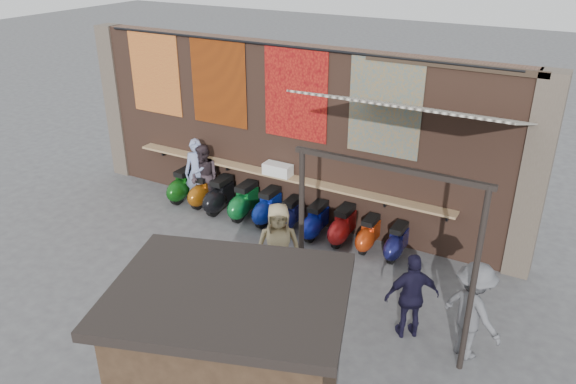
% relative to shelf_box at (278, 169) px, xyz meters
% --- Properties ---
extents(ground, '(70.00, 70.00, 0.00)m').
position_rel_shelf_box_xyz_m(ground, '(0.05, -2.30, -1.26)').
color(ground, '#474749').
rests_on(ground, ground).
extents(brick_wall, '(10.00, 0.40, 4.00)m').
position_rel_shelf_box_xyz_m(brick_wall, '(0.05, 0.40, 0.74)').
color(brick_wall, brown).
rests_on(brick_wall, ground).
extents(pier_left, '(0.50, 0.50, 4.00)m').
position_rel_shelf_box_xyz_m(pier_left, '(-5.15, 0.40, 0.74)').
color(pier_left, '#4C4238').
rests_on(pier_left, ground).
extents(pier_right, '(0.50, 0.50, 4.00)m').
position_rel_shelf_box_xyz_m(pier_right, '(5.25, 0.40, 0.74)').
color(pier_right, '#4C4238').
rests_on(pier_right, ground).
extents(eating_counter, '(8.00, 0.32, 0.05)m').
position_rel_shelf_box_xyz_m(eating_counter, '(0.05, 0.03, -0.16)').
color(eating_counter, '#9E7A51').
rests_on(eating_counter, brick_wall).
extents(shelf_box, '(0.65, 0.31, 0.26)m').
position_rel_shelf_box_xyz_m(shelf_box, '(0.00, 0.00, 0.00)').
color(shelf_box, white).
rests_on(shelf_box, eating_counter).
extents(tapestry_redgold, '(1.50, 0.02, 2.00)m').
position_rel_shelf_box_xyz_m(tapestry_redgold, '(-3.55, 0.18, 1.74)').
color(tapestry_redgold, maroon).
rests_on(tapestry_redgold, brick_wall).
extents(tapestry_sun, '(1.50, 0.02, 2.00)m').
position_rel_shelf_box_xyz_m(tapestry_sun, '(-1.65, 0.18, 1.74)').
color(tapestry_sun, '#BC440B').
rests_on(tapestry_sun, brick_wall).
extents(tapestry_orange, '(1.50, 0.02, 2.00)m').
position_rel_shelf_box_xyz_m(tapestry_orange, '(0.35, 0.18, 1.74)').
color(tapestry_orange, '#AD2215').
rests_on(tapestry_orange, brick_wall).
extents(tapestry_multi, '(1.50, 0.02, 2.00)m').
position_rel_shelf_box_xyz_m(tapestry_multi, '(2.35, 0.18, 1.74)').
color(tapestry_multi, '#225F7D').
rests_on(tapestry_multi, brick_wall).
extents(hang_rail, '(9.50, 0.06, 0.06)m').
position_rel_shelf_box_xyz_m(hang_rail, '(0.05, 0.17, 2.72)').
color(hang_rail, black).
rests_on(hang_rail, brick_wall).
extents(scooter_stool_0, '(0.38, 0.85, 0.81)m').
position_rel_shelf_box_xyz_m(scooter_stool_0, '(-2.55, -0.28, -0.85)').
color(scooter_stool_0, '#0D450F').
rests_on(scooter_stool_0, ground).
extents(scooter_stool_1, '(0.37, 0.81, 0.77)m').
position_rel_shelf_box_xyz_m(scooter_stool_1, '(-1.95, -0.26, -0.87)').
color(scooter_stool_1, '#88460C').
rests_on(scooter_stool_1, ground).
extents(scooter_stool_2, '(0.40, 0.89, 0.84)m').
position_rel_shelf_box_xyz_m(scooter_stool_2, '(-1.40, -0.34, -0.83)').
color(scooter_stool_2, black).
rests_on(scooter_stool_2, ground).
extents(scooter_stool_3, '(0.39, 0.88, 0.83)m').
position_rel_shelf_box_xyz_m(scooter_stool_3, '(-0.71, -0.32, -0.84)').
color(scooter_stool_3, '#0C5923').
rests_on(scooter_stool_3, ground).
extents(scooter_stool_4, '(0.38, 0.85, 0.81)m').
position_rel_shelf_box_xyz_m(scooter_stool_4, '(-0.10, -0.28, -0.85)').
color(scooter_stool_4, navy).
rests_on(scooter_stool_4, ground).
extents(scooter_stool_5, '(0.35, 0.78, 0.74)m').
position_rel_shelf_box_xyz_m(scooter_stool_5, '(0.51, -0.33, -0.89)').
color(scooter_stool_5, navy).
rests_on(scooter_stool_5, ground).
extents(scooter_stool_6, '(0.37, 0.82, 0.77)m').
position_rel_shelf_box_xyz_m(scooter_stool_6, '(1.15, -0.33, -0.87)').
color(scooter_stool_6, navy).
rests_on(scooter_stool_6, ground).
extents(scooter_stool_7, '(0.38, 0.84, 0.80)m').
position_rel_shelf_box_xyz_m(scooter_stool_7, '(1.76, -0.26, -0.85)').
color(scooter_stool_7, maroon).
rests_on(scooter_stool_7, ground).
extents(scooter_stool_8, '(0.34, 0.75, 0.71)m').
position_rel_shelf_box_xyz_m(scooter_stool_8, '(2.36, -0.26, -0.90)').
color(scooter_stool_8, '#B4330D').
rests_on(scooter_stool_8, ground).
extents(scooter_stool_9, '(0.34, 0.76, 0.73)m').
position_rel_shelf_box_xyz_m(scooter_stool_9, '(2.99, -0.30, -0.89)').
color(scooter_stool_9, '#121345').
rests_on(scooter_stool_9, ground).
extents(diner_left, '(0.73, 0.62, 1.70)m').
position_rel_shelf_box_xyz_m(diner_left, '(-2.07, -0.30, -0.41)').
color(diner_left, '#7E8DB7').
rests_on(diner_left, ground).
extents(diner_right, '(0.86, 0.72, 1.58)m').
position_rel_shelf_box_xyz_m(diner_right, '(-1.86, -0.30, -0.46)').
color(diner_right, '#33282D').
rests_on(diner_right, ground).
extents(shopper_navy, '(0.95, 0.83, 1.54)m').
position_rel_shelf_box_xyz_m(shopper_navy, '(3.99, -2.53, -0.49)').
color(shopper_navy, black).
rests_on(shopper_navy, ground).
extents(shopper_grey, '(1.24, 1.07, 1.67)m').
position_rel_shelf_box_xyz_m(shopper_grey, '(4.95, -2.53, -0.42)').
color(shopper_grey, '#57585C').
rests_on(shopper_grey, ground).
extents(shopper_tan, '(1.00, 0.91, 1.72)m').
position_rel_shelf_box_xyz_m(shopper_tan, '(1.38, -2.35, -0.40)').
color(shopper_tan, tan).
rests_on(shopper_tan, ground).
extents(stall_roof, '(3.08, 2.71, 0.12)m').
position_rel_shelf_box_xyz_m(stall_roof, '(2.88, -5.97, 1.30)').
color(stall_roof, black).
rests_on(stall_roof, market_stall).
extents(stall_sign, '(1.15, 0.42, 0.50)m').
position_rel_shelf_box_xyz_m(stall_sign, '(2.59, -5.12, 0.56)').
color(stall_sign, gold).
rests_on(stall_sign, market_stall).
extents(stall_shelf, '(1.85, 0.70, 0.06)m').
position_rel_shelf_box_xyz_m(stall_shelf, '(2.59, -5.12, -0.34)').
color(stall_shelf, '#473321').
rests_on(stall_shelf, market_stall).
extents(awning_canvas, '(3.20, 3.28, 0.97)m').
position_rel_shelf_box_xyz_m(awning_canvas, '(3.55, -1.40, 2.29)').
color(awning_canvas, beige).
rests_on(awning_canvas, brick_wall).
extents(awning_ledger, '(3.30, 0.08, 0.12)m').
position_rel_shelf_box_xyz_m(awning_ledger, '(3.55, 0.19, 2.69)').
color(awning_ledger, '#33261C').
rests_on(awning_ledger, brick_wall).
extents(awning_header, '(3.00, 0.08, 0.08)m').
position_rel_shelf_box_xyz_m(awning_header, '(3.55, -2.90, 1.82)').
color(awning_header, black).
rests_on(awning_header, awning_post_left).
extents(awning_post_left, '(0.09, 0.09, 3.10)m').
position_rel_shelf_box_xyz_m(awning_post_left, '(2.15, -2.90, 0.29)').
color(awning_post_left, black).
rests_on(awning_post_left, ground).
extents(awning_post_right, '(0.09, 0.09, 3.10)m').
position_rel_shelf_box_xyz_m(awning_post_right, '(4.95, -2.90, 0.29)').
color(awning_post_right, black).
rests_on(awning_post_right, ground).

